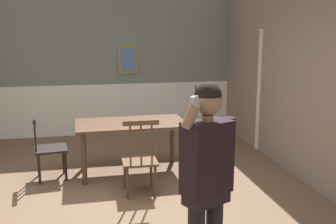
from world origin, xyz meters
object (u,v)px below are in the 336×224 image
Objects in this scene: dining_table at (131,129)px; chair_by_doorway at (48,148)px; person_figure at (207,173)px; chair_near_window at (140,159)px.

dining_table is 1.20m from chair_by_doorway.
chair_by_doorway reaches higher than dining_table.
chair_by_doorway is 0.53× the size of person_figure.
chair_near_window is 1.44m from chair_by_doorway.
person_figure is at bearing -84.52° from dining_table.
chair_near_window is 1.11× the size of chair_by_doorway.
person_figure is (0.26, -2.04, 0.52)m from chair_near_window.
dining_table is at bearing -109.58° from person_figure.
chair_near_window is at bearing -89.24° from dining_table.
chair_near_window is (0.01, -0.82, -0.20)m from dining_table.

